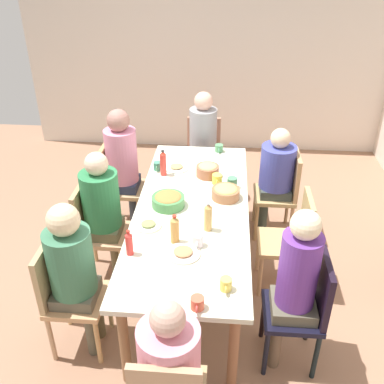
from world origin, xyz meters
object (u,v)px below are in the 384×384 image
at_px(bowl_2, 226,192).
at_px(chair_3, 95,227).
at_px(chair_0, 203,152).
at_px(person_4, 295,279).
at_px(person_3, 103,206).
at_px(cup_4, 232,183).
at_px(chair_1, 292,237).
at_px(cup_5, 217,179).
at_px(bottle_2, 163,163).
at_px(person_6, 170,363).
at_px(person_0, 203,137).
at_px(chair_4, 305,306).
at_px(cup_1, 219,148).
at_px(cup_6, 198,240).
at_px(cup_3, 158,166).
at_px(bowl_1, 208,170).
at_px(plate_1, 177,168).
at_px(plate_0, 183,253).
at_px(chair_7, 283,189).
at_px(cup_2, 226,284).
at_px(plate_2, 148,225).
at_px(bottle_3, 175,230).
at_px(chair_5, 116,182).
at_px(bottle_1, 208,217).
at_px(cup_0, 197,303).
at_px(bowl_0, 168,200).
at_px(person_7, 276,172).
at_px(person_5, 123,160).
at_px(chair_2, 65,292).
at_px(bottle_0, 129,243).
at_px(dining_table, 192,215).

bearing_deg(bowl_2, chair_3, -80.83).
xyz_separation_m(chair_0, person_4, (2.35, 0.75, 0.24)).
height_order(person_3, cup_4, person_3).
relative_size(chair_0, chair_1, 1.00).
bearing_deg(cup_5, person_4, 24.80).
xyz_separation_m(chair_0, bottle_2, (1.02, -0.31, 0.37)).
relative_size(chair_3, person_6, 0.79).
bearing_deg(person_0, chair_4, 20.36).
bearing_deg(cup_1, cup_6, -3.85).
distance_m(person_3, cup_3, 0.74).
bearing_deg(bowl_1, bowl_2, 24.44).
relative_size(plate_1, cup_1, 1.86).
height_order(chair_0, plate_0, chair_0).
bearing_deg(person_4, bottle_2, -141.52).
bearing_deg(plate_0, cup_4, 160.83).
bearing_deg(plate_1, plate_0, 8.50).
xyz_separation_m(chair_7, cup_2, (1.73, -0.55, 0.29)).
distance_m(plate_2, bottle_3, 0.30).
relative_size(chair_0, chair_7, 1.00).
bearing_deg(person_0, chair_5, -50.83).
bearing_deg(chair_0, bottle_1, 4.48).
relative_size(cup_0, cup_4, 0.97).
bearing_deg(bowl_0, person_6, 7.56).
distance_m(bowl_1, cup_5, 0.17).
bearing_deg(person_0, chair_7, 50.83).
xyz_separation_m(person_7, bowl_1, (0.23, -0.65, 0.12)).
bearing_deg(cup_3, cup_1, 128.51).
distance_m(person_5, bottle_2, 0.51).
bearing_deg(plate_0, person_7, 151.45).
distance_m(person_0, cup_1, 0.43).
bearing_deg(cup_2, cup_1, -177.06).
bearing_deg(person_0, bowl_1, 6.15).
height_order(chair_2, bottle_0, bottle_0).
bearing_deg(chair_7, bowl_2, -43.01).
bearing_deg(chair_1, dining_table, -90.00).
bearing_deg(chair_4, bottle_3, -109.15).
distance_m(person_0, plate_1, 0.83).
bearing_deg(bowl_2, chair_5, -118.78).
height_order(person_6, cup_6, person_6).
height_order(chair_5, cup_2, chair_5).
bearing_deg(person_3, bottle_1, 71.71).
relative_size(person_4, bottle_3, 5.55).
bearing_deg(person_6, bowl_1, 177.22).
height_order(chair_5, cup_3, chair_5).
bearing_deg(plate_0, bottle_0, -86.30).
relative_size(cup_5, bottle_1, 0.52).
distance_m(dining_table, person_7, 1.09).
distance_m(cup_3, bottle_2, 0.14).
xyz_separation_m(dining_table, person_6, (1.47, 0.00, 0.01)).
relative_size(chair_5, plate_2, 4.49).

